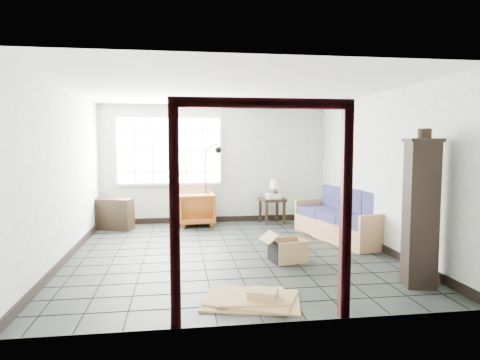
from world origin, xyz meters
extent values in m
plane|color=black|center=(0.00, 0.00, 0.00)|extent=(5.50, 5.50, 0.00)
cube|color=#A2A7A1|center=(0.00, 2.75, 1.30)|extent=(5.00, 0.02, 2.60)
cube|color=#A2A7A1|center=(0.00, -2.75, 1.30)|extent=(5.00, 0.02, 2.60)
cube|color=#A2A7A1|center=(-2.50, 0.00, 1.30)|extent=(0.02, 5.50, 2.60)
cube|color=#A2A7A1|center=(2.50, 0.00, 1.30)|extent=(0.02, 5.50, 2.60)
cube|color=white|center=(0.00, 0.00, 2.60)|extent=(5.00, 5.50, 0.02)
cube|color=black|center=(0.00, 2.73, 0.06)|extent=(4.95, 0.03, 0.12)
cube|color=black|center=(-2.48, 0.00, 0.06)|extent=(0.03, 5.45, 0.12)
cube|color=black|center=(2.48, 0.00, 0.06)|extent=(0.03, 5.45, 0.12)
cube|color=silver|center=(-1.00, 2.71, 1.60)|extent=(2.32, 0.06, 1.52)
cube|color=white|center=(-1.00, 2.67, 1.60)|extent=(2.20, 0.02, 1.40)
cube|color=#330B0E|center=(-0.85, -2.70, 1.05)|extent=(0.10, 0.08, 2.10)
cube|color=#330B0E|center=(0.85, -2.70, 1.05)|extent=(0.10, 0.08, 2.10)
cube|color=#330B0E|center=(0.00, -2.70, 2.15)|extent=(1.80, 0.08, 0.10)
cube|color=#997545|center=(2.15, 0.68, 0.17)|extent=(1.24, 2.07, 0.35)
cube|color=#997545|center=(2.40, -0.29, 0.31)|extent=(0.76, 0.25, 0.62)
cube|color=#997545|center=(1.90, 1.64, 0.31)|extent=(0.76, 0.25, 0.62)
cube|color=#997545|center=(2.49, 0.76, 0.53)|extent=(0.56, 1.90, 0.68)
cube|color=#18183D|center=(2.29, 0.05, 0.43)|extent=(0.83, 0.78, 0.16)
cube|color=#18183D|center=(2.56, 0.12, 0.66)|extent=(0.29, 0.63, 0.50)
cube|color=#18183D|center=(2.13, 0.67, 0.43)|extent=(0.83, 0.78, 0.16)
cube|color=#18183D|center=(2.40, 0.74, 0.66)|extent=(0.29, 0.63, 0.50)
cube|color=#18183D|center=(1.97, 1.29, 0.43)|extent=(0.83, 0.78, 0.16)
cube|color=#18183D|center=(2.24, 1.36, 0.66)|extent=(0.29, 0.63, 0.50)
imported|color=maroon|center=(-0.45, 2.40, 0.39)|extent=(0.80, 0.76, 0.78)
cube|color=black|center=(1.22, 2.37, 0.53)|extent=(0.58, 0.58, 0.06)
cube|color=black|center=(1.05, 2.14, 0.25)|extent=(0.06, 0.06, 0.51)
cube|color=black|center=(1.46, 2.20, 0.25)|extent=(0.06, 0.06, 0.51)
cube|color=black|center=(0.99, 2.54, 0.25)|extent=(0.06, 0.06, 0.51)
cube|color=black|center=(1.39, 2.60, 0.25)|extent=(0.06, 0.06, 0.51)
cylinder|color=black|center=(1.29, 2.35, 0.63)|extent=(0.13, 0.13, 0.15)
cylinder|color=black|center=(1.29, 2.35, 0.76)|extent=(0.03, 0.03, 0.11)
cone|color=beige|center=(1.29, 2.35, 0.88)|extent=(0.34, 0.34, 0.22)
cube|color=silver|center=(1.24, 2.29, 0.61)|extent=(0.32, 0.26, 0.10)
cylinder|color=black|center=(1.09, 2.28, 0.61)|extent=(0.03, 0.06, 0.06)
cylinder|color=black|center=(-0.23, 2.40, 0.02)|extent=(0.28, 0.28, 0.03)
cylinder|color=black|center=(-0.23, 2.40, 0.84)|extent=(0.03, 0.03, 1.63)
cylinder|color=black|center=(-0.10, 2.35, 1.69)|extent=(0.28, 0.03, 0.15)
sphere|color=black|center=(0.03, 2.30, 1.62)|extent=(0.15, 0.15, 0.15)
cube|color=black|center=(-2.15, 2.19, 0.32)|extent=(0.87, 0.59, 0.63)
cube|color=black|center=(-2.15, 2.19, 0.33)|extent=(0.81, 0.53, 0.03)
cube|color=black|center=(2.15, -1.89, 0.90)|extent=(0.45, 0.53, 1.80)
cube|color=black|center=(2.15, -1.89, 1.80)|extent=(0.51, 0.58, 0.05)
cylinder|color=black|center=(2.21, -1.82, 1.89)|extent=(0.20, 0.20, 0.12)
cube|color=#A78450|center=(0.80, -0.62, 0.01)|extent=(0.54, 0.47, 0.02)
cube|color=black|center=(0.57, -0.66, 0.16)|extent=(0.09, 0.38, 0.33)
cube|color=#A78450|center=(1.04, -0.57, 0.16)|extent=(0.09, 0.38, 0.33)
cube|color=#A78450|center=(0.84, -0.81, 0.16)|extent=(0.48, 0.11, 0.33)
cube|color=#A78450|center=(0.77, -0.43, 0.16)|extent=(0.48, 0.11, 0.33)
cube|color=#A78450|center=(0.50, -0.67, 0.39)|extent=(0.25, 0.41, 0.13)
cube|color=#A78450|center=(1.11, -0.56, 0.39)|extent=(0.25, 0.41, 0.13)
cube|color=#A78450|center=(-0.02, -2.16, 0.01)|extent=(1.22, 0.99, 0.02)
cube|color=#A78450|center=(-0.02, -2.16, 0.03)|extent=(1.14, 1.02, 0.02)
cube|color=#A78450|center=(-0.02, -2.16, 0.06)|extent=(0.85, 0.64, 0.02)
cube|color=#A78450|center=(0.10, -2.24, 0.11)|extent=(0.38, 0.35, 0.09)
camera|label=1|loc=(-0.81, -6.75, 1.78)|focal=32.00mm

